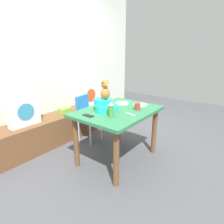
{
  "coord_description": "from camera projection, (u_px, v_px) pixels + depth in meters",
  "views": [
    {
      "loc": [
        -1.97,
        -1.43,
        1.51
      ],
      "look_at": [
        0.0,
        0.1,
        0.69
      ],
      "focal_mm": 30.43,
      "sensor_mm": 36.0,
      "label": 1
    }
  ],
  "objects": [
    {
      "name": "highchair",
      "position": [
        89.0,
        112.0,
        3.18
      ],
      "size": [
        0.37,
        0.49,
        0.79
      ],
      "color": "#2672B2",
      "rests_on": "ground_plane"
    },
    {
      "name": "cell_phone",
      "position": [
        88.0,
        116.0,
        2.31
      ],
      "size": [
        0.08,
        0.15,
        0.01
      ],
      "primitive_type": "cube",
      "rotation": [
        0.0,
        0.0,
        3.1
      ],
      "color": "black",
      "rests_on": "dining_table"
    },
    {
      "name": "infant_seat_teal",
      "position": [
        105.0,
        106.0,
        2.48
      ],
      "size": [
        0.3,
        0.33,
        0.16
      ],
      "color": "#20C6BE",
      "rests_on": "dining_table"
    },
    {
      "name": "dinner_plate_far",
      "position": [
        122.0,
        103.0,
        2.85
      ],
      "size": [
        0.2,
        0.2,
        0.01
      ],
      "primitive_type": "cylinder",
      "color": "white",
      "rests_on": "dining_table"
    },
    {
      "name": "pillow_floral_left",
      "position": [
        23.0,
        111.0,
        2.7
      ],
      "size": [
        0.44,
        0.15,
        0.44
      ],
      "color": "silver",
      "rests_on": "window_bench"
    },
    {
      "name": "ground_plane",
      "position": [
        117.0,
        158.0,
        2.78
      ],
      "size": [
        8.0,
        8.0,
        0.0
      ],
      "primitive_type": "plane",
      "color": "#4C4C51"
    },
    {
      "name": "book_stack",
      "position": [
        65.0,
        110.0,
        3.32
      ],
      "size": [
        0.2,
        0.14,
        0.08
      ],
      "primitive_type": "cube",
      "color": "#73B43C",
      "rests_on": "window_bench"
    },
    {
      "name": "dinner_plate_near",
      "position": [
        140.0,
        105.0,
        2.77
      ],
      "size": [
        0.2,
        0.2,
        0.01
      ],
      "primitive_type": "cylinder",
      "color": "white",
      "rests_on": "dining_table"
    },
    {
      "name": "table_fork",
      "position": [
        130.0,
        114.0,
        2.38
      ],
      "size": [
        0.06,
        0.17,
        0.01
      ],
      "primitive_type": "cube",
      "rotation": [
        0.0,
        0.0,
        2.9
      ],
      "color": "silver",
      "rests_on": "dining_table"
    },
    {
      "name": "ketchup_bottle",
      "position": [
        111.0,
        110.0,
        2.25
      ],
      "size": [
        0.07,
        0.07,
        0.18
      ],
      "color": "#4C8C33",
      "rests_on": "dining_table"
    },
    {
      "name": "pillow_floral_right",
      "position": [
        88.0,
        95.0,
        3.69
      ],
      "size": [
        0.44,
        0.15,
        0.44
      ],
      "color": "silver",
      "rests_on": "window_bench"
    },
    {
      "name": "coffee_mug",
      "position": [
        138.0,
        106.0,
        2.54
      ],
      "size": [
        0.12,
        0.08,
        0.09
      ],
      "color": "#9E332D",
      "rests_on": "dining_table"
    },
    {
      "name": "dining_table",
      "position": [
        118.0,
        118.0,
        2.59
      ],
      "size": [
        1.14,
        0.84,
        0.74
      ],
      "color": "#2D7247",
      "rests_on": "ground_plane"
    },
    {
      "name": "back_wall",
      "position": [
        50.0,
        63.0,
        3.21
      ],
      "size": [
        4.4,
        0.1,
        2.6
      ],
      "primitive_type": "cube",
      "color": "silver",
      "rests_on": "ground_plane"
    },
    {
      "name": "teddy_bear",
      "position": [
        105.0,
        90.0,
        2.42
      ],
      "size": [
        0.13,
        0.12,
        0.25
      ],
      "color": "#B26C2F",
      "rests_on": "infant_seat_teal"
    },
    {
      "name": "window_bench",
      "position": [
        65.0,
        125.0,
        3.39
      ],
      "size": [
        2.6,
        0.44,
        0.46
      ],
      "primitive_type": "cube",
      "color": "brown",
      "rests_on": "ground_plane"
    }
  ]
}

